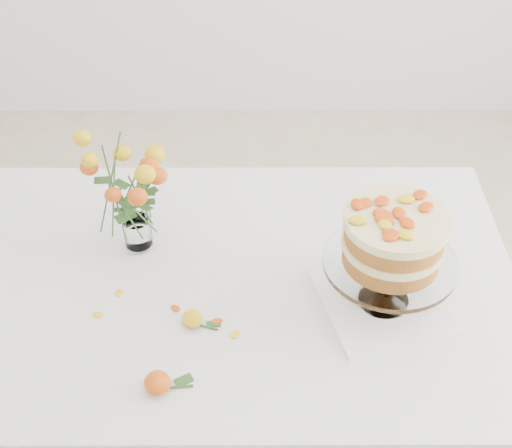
{
  "coord_description": "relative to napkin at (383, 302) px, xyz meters",
  "views": [
    {
      "loc": [
        0.07,
        -1.23,
        2.0
      ],
      "look_at": [
        0.07,
        0.02,
        0.92
      ],
      "focal_mm": 50.0,
      "sensor_mm": 36.0,
      "label": 1
    }
  ],
  "objects": [
    {
      "name": "stray_petal_d",
      "position": [
        -0.63,
        0.03,
        -0.0
      ],
      "size": [
        0.03,
        0.02,
        0.0
      ],
      "primitive_type": "ellipsoid",
      "color": "yellow",
      "rests_on": "table"
    },
    {
      "name": "table",
      "position": [
        -0.37,
        0.08,
        -0.09
      ],
      "size": [
        1.43,
        0.93,
        0.76
      ],
      "color": "tan",
      "rests_on": "ground"
    },
    {
      "name": "napkin",
      "position": [
        0.0,
        0.0,
        0.0
      ],
      "size": [
        0.35,
        0.35,
        0.01
      ],
      "primitive_type": "cube",
      "rotation": [
        0.0,
        0.0,
        0.27
      ],
      "color": "white",
      "rests_on": "table"
    },
    {
      "name": "loose_rose_far",
      "position": [
        -0.51,
        -0.25,
        0.02
      ],
      "size": [
        0.1,
        0.06,
        0.05
      ],
      "rotation": [
        0.0,
        0.0,
        0.11
      ],
      "color": "#D1570A",
      "rests_on": "table"
    },
    {
      "name": "cake_stand",
      "position": [
        -0.0,
        -0.0,
        0.19
      ],
      "size": [
        0.3,
        0.3,
        0.27
      ],
      "rotation": [
        0.0,
        0.0,
        -0.08
      ],
      "color": "white",
      "rests_on": "napkin"
    },
    {
      "name": "rose_vase",
      "position": [
        -0.6,
        0.2,
        0.2
      ],
      "size": [
        0.24,
        0.24,
        0.35
      ],
      "rotation": [
        0.0,
        0.0,
        -0.06
      ],
      "color": "white",
      "rests_on": "table"
    },
    {
      "name": "loose_rose_near",
      "position": [
        -0.44,
        -0.07,
        0.02
      ],
      "size": [
        0.08,
        0.05,
        0.04
      ],
      "rotation": [
        0.0,
        0.0,
        -0.3
      ],
      "color": "yellow",
      "rests_on": "table"
    },
    {
      "name": "stray_petal_c",
      "position": [
        -0.35,
        -0.1,
        -0.0
      ],
      "size": [
        0.03,
        0.02,
        0.0
      ],
      "primitive_type": "ellipsoid",
      "color": "yellow",
      "rests_on": "table"
    },
    {
      "name": "stray_petal_b",
      "position": [
        -0.39,
        -0.06,
        -0.0
      ],
      "size": [
        0.03,
        0.02,
        0.0
      ],
      "primitive_type": "ellipsoid",
      "color": "yellow",
      "rests_on": "table"
    },
    {
      "name": "stray_petal_e",
      "position": [
        -0.67,
        -0.04,
        -0.0
      ],
      "size": [
        0.03,
        0.02,
        0.0
      ],
      "primitive_type": "ellipsoid",
      "color": "yellow",
      "rests_on": "table"
    },
    {
      "name": "stray_petal_a",
      "position": [
        -0.49,
        -0.02,
        -0.0
      ],
      "size": [
        0.03,
        0.02,
        0.0
      ],
      "primitive_type": "ellipsoid",
      "color": "yellow",
      "rests_on": "table"
    }
  ]
}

